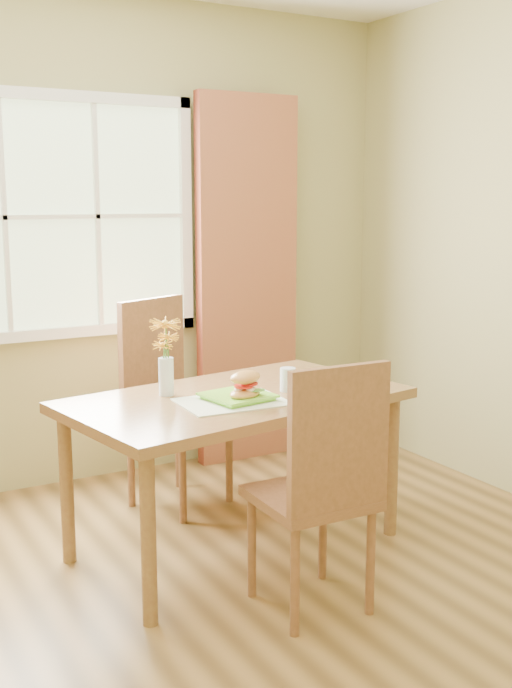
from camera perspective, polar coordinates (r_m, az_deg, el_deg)
The scene contains 11 objects.
room at distance 2.75m, azimuth -3.66°, elevation 5.05°, with size 4.24×3.84×2.74m.
window at distance 4.50m, azimuth -14.30°, elevation 8.73°, with size 1.62×0.06×1.32m.
curtain_right at distance 4.88m, azimuth -0.62°, elevation 4.43°, with size 0.65×0.08×2.20m, color maroon.
dining_table at distance 3.64m, azimuth -1.46°, elevation -4.76°, with size 1.61×1.07×0.73m.
chair_near at distance 3.09m, azimuth 4.78°, elevation -9.53°, with size 0.43×0.43×1.01m.
chair_far at distance 4.26m, azimuth -6.39°, elevation -3.42°, with size 0.59×0.59×1.08m.
placemat at distance 3.49m, azimuth -1.69°, elevation -4.12°, with size 0.45×0.33×0.01m, color beige.
plate at distance 3.52m, azimuth -1.31°, elevation -3.83°, with size 0.26×0.26×0.01m, color #80E238.
croissant_sandwich at distance 3.47m, azimuth -0.76°, elevation -2.93°, with size 0.19×0.16×0.12m.
water_glass at distance 3.68m, azimuth 2.26°, elevation -2.57°, with size 0.07×0.07×0.11m.
flower_vase at distance 3.59m, azimuth -6.42°, elevation -0.36°, with size 0.14×0.14×0.35m.
Camera 1 is at (-1.20, -2.46, 1.60)m, focal length 42.00 mm.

